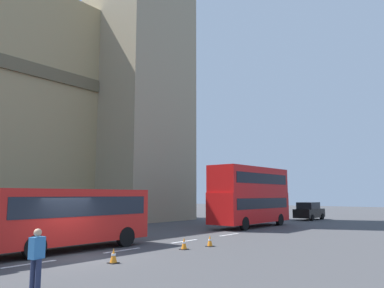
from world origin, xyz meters
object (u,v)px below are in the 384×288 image
Objects in this scene: sedan_lead at (309,211)px; pedestrian_near_cones at (36,257)px; traffic_cone_middle at (184,244)px; double_decker_bus at (251,194)px; traffic_cone_west at (114,256)px; traffic_cone_east at (210,241)px.

pedestrian_near_cones is (-33.80, -5.79, -0.00)m from sedan_lead.
pedestrian_near_cones is (-8.67, -1.94, 0.63)m from traffic_cone_middle.
double_decker_bus is 15.78× the size of traffic_cone_middle.
double_decker_bus is 22.92m from pedestrian_near_cones.
traffic_cone_west is 6.24m from traffic_cone_east.
traffic_cone_east is at bearing -159.41° from double_decker_bus.
double_decker_bus reaches higher than traffic_cone_middle.
traffic_cone_middle is at bearing 3.57° from traffic_cone_west.
traffic_cone_west is 4.58m from traffic_cone_middle.
traffic_cone_east is at bearing -0.41° from traffic_cone_west.
sedan_lead is at bearing 9.72° from pedestrian_near_cones.
pedestrian_near_cones is at bearing -167.37° from traffic_cone_middle.
traffic_cone_west and traffic_cone_east have the same top height.
pedestrian_near_cones reaches higher than traffic_cone_west.
traffic_cone_middle is (-25.13, -3.85, -0.63)m from sedan_lead.
sedan_lead is at bearing 7.92° from traffic_cone_west.
traffic_cone_west is at bearing -176.43° from traffic_cone_middle.
sedan_lead is 7.59× the size of traffic_cone_west.
double_decker_bus is 5.42× the size of pedestrian_near_cones.
sedan_lead is at bearing 8.71° from traffic_cone_middle.
double_decker_bus is at bearing 20.59° from traffic_cone_east.
sedan_lead is 23.83m from traffic_cone_east.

